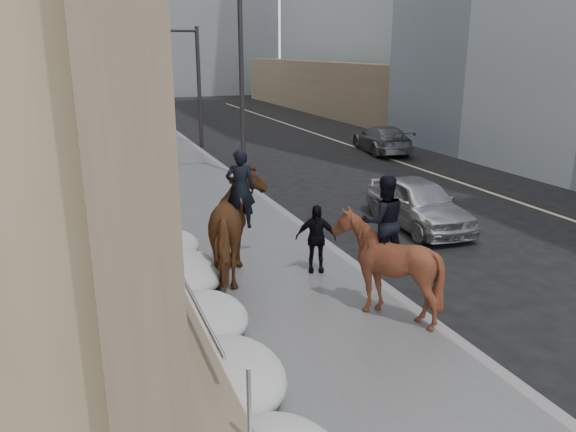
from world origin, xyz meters
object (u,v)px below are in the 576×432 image
object	(u,v)px
car_silver	(419,203)
pedestrian	(316,238)
mounted_horse_right	(385,259)
car_grey	(382,139)
mounted_horse_left	(239,224)

from	to	relation	value
car_silver	pedestrian	bearing A→B (deg)	-147.65
car_silver	mounted_horse_right	bearing A→B (deg)	-125.84
car_grey	mounted_horse_right	bearing A→B (deg)	69.80
car_silver	car_grey	size ratio (longest dim) A/B	0.91
mounted_horse_right	car_grey	bearing A→B (deg)	-111.32
mounted_horse_left	pedestrian	xyz separation A→B (m)	(1.67, -0.33, -0.42)
mounted_horse_left	pedestrian	bearing A→B (deg)	-172.75
pedestrian	car_grey	size ratio (longest dim) A/B	0.34
car_silver	car_grey	world-z (taller)	car_silver
mounted_horse_left	car_silver	xyz separation A→B (m)	(5.91, 1.99, -0.60)
car_silver	mounted_horse_left	bearing A→B (deg)	-157.70
mounted_horse_left	mounted_horse_right	distance (m)	3.40
mounted_horse_left	mounted_horse_right	bearing A→B (deg)	144.42
mounted_horse_left	car_grey	distance (m)	17.09
mounted_horse_left	mounted_horse_right	world-z (taller)	mounted_horse_left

